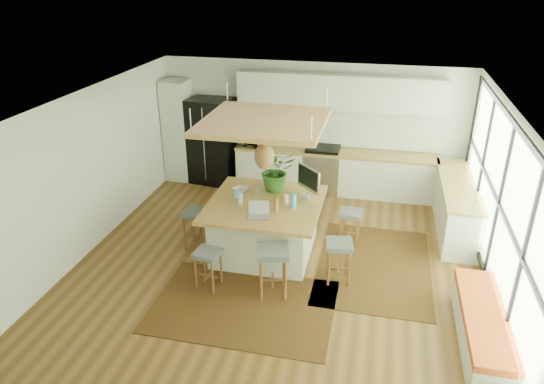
% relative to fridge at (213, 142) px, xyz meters
% --- Properties ---
extents(floor, '(7.00, 7.00, 0.00)m').
position_rel_fridge_xyz_m(floor, '(2.16, -3.17, -0.93)').
color(floor, '#553618').
rests_on(floor, ground).
extents(ceiling, '(7.00, 7.00, 0.00)m').
position_rel_fridge_xyz_m(ceiling, '(2.16, -3.17, 1.78)').
color(ceiling, white).
rests_on(ceiling, ground).
extents(wall_back, '(6.50, 0.00, 6.50)m').
position_rel_fridge_xyz_m(wall_back, '(2.16, 0.33, 0.42)').
color(wall_back, silver).
rests_on(wall_back, ground).
extents(wall_front, '(6.50, 0.00, 6.50)m').
position_rel_fridge_xyz_m(wall_front, '(2.16, -6.67, 0.42)').
color(wall_front, silver).
rests_on(wall_front, ground).
extents(wall_left, '(0.00, 7.00, 7.00)m').
position_rel_fridge_xyz_m(wall_left, '(-1.09, -3.17, 0.42)').
color(wall_left, silver).
rests_on(wall_left, ground).
extents(wall_right, '(0.00, 7.00, 7.00)m').
position_rel_fridge_xyz_m(wall_right, '(5.41, -3.17, 0.42)').
color(wall_right, silver).
rests_on(wall_right, ground).
extents(window_wall, '(0.10, 6.20, 2.60)m').
position_rel_fridge_xyz_m(window_wall, '(5.38, -3.17, 0.47)').
color(window_wall, black).
rests_on(window_wall, wall_right).
extents(pantry, '(0.55, 0.60, 2.25)m').
position_rel_fridge_xyz_m(pantry, '(-0.79, 0.01, 0.20)').
color(pantry, silver).
rests_on(pantry, floor).
extents(back_counter_base, '(4.20, 0.60, 0.88)m').
position_rel_fridge_xyz_m(back_counter_base, '(2.71, 0.01, -0.49)').
color(back_counter_base, silver).
rests_on(back_counter_base, floor).
extents(back_counter_top, '(4.24, 0.64, 0.05)m').
position_rel_fridge_xyz_m(back_counter_top, '(2.71, 0.01, -0.03)').
color(back_counter_top, olive).
rests_on(back_counter_top, back_counter_base).
extents(backsplash, '(4.20, 0.02, 0.80)m').
position_rel_fridge_xyz_m(backsplash, '(2.71, 0.31, 0.43)').
color(backsplash, white).
rests_on(backsplash, wall_back).
extents(upper_cabinets, '(4.20, 0.34, 0.70)m').
position_rel_fridge_xyz_m(upper_cabinets, '(2.71, 0.15, 1.22)').
color(upper_cabinets, silver).
rests_on(upper_cabinets, wall_back).
extents(range, '(0.76, 0.62, 1.00)m').
position_rel_fridge_xyz_m(range, '(2.46, 0.01, -0.43)').
color(range, '#A5A5AA').
rests_on(range, floor).
extents(right_counter_base, '(0.60, 2.50, 0.88)m').
position_rel_fridge_xyz_m(right_counter_base, '(5.09, -1.17, -0.49)').
color(right_counter_base, silver).
rests_on(right_counter_base, floor).
extents(right_counter_top, '(0.64, 2.54, 0.05)m').
position_rel_fridge_xyz_m(right_counter_top, '(5.09, -1.17, -0.03)').
color(right_counter_top, olive).
rests_on(right_counter_top, right_counter_base).
extents(window_bench, '(0.52, 2.00, 0.50)m').
position_rel_fridge_xyz_m(window_bench, '(5.11, -4.37, -0.68)').
color(window_bench, silver).
rests_on(window_bench, floor).
extents(ceiling_panel, '(1.86, 1.86, 0.80)m').
position_rel_fridge_xyz_m(ceiling_panel, '(1.86, -2.77, 1.12)').
color(ceiling_panel, olive).
rests_on(ceiling_panel, ceiling).
extents(rug_near, '(2.60, 1.80, 0.01)m').
position_rel_fridge_xyz_m(rug_near, '(1.90, -4.30, -0.92)').
color(rug_near, black).
rests_on(rug_near, floor).
extents(rug_right, '(1.80, 2.60, 0.01)m').
position_rel_fridge_xyz_m(rug_right, '(3.71, -2.80, -0.92)').
color(rug_right, black).
rests_on(rug_right, floor).
extents(fridge, '(1.04, 0.87, 1.89)m').
position_rel_fridge_xyz_m(fridge, '(0.00, 0.00, 0.00)').
color(fridge, black).
rests_on(fridge, floor).
extents(island, '(1.85, 1.85, 0.93)m').
position_rel_fridge_xyz_m(island, '(1.86, -2.74, -0.46)').
color(island, olive).
rests_on(island, floor).
extents(stool_near_left, '(0.42, 0.42, 0.63)m').
position_rel_fridge_xyz_m(stool_near_left, '(1.26, -3.95, -0.57)').
color(stool_near_left, '#494E51').
rests_on(stool_near_left, floor).
extents(stool_near_right, '(0.56, 0.56, 0.78)m').
position_rel_fridge_xyz_m(stool_near_right, '(2.25, -3.90, -0.57)').
color(stool_near_right, '#494E51').
rests_on(stool_near_right, floor).
extents(stool_right_front, '(0.46, 0.46, 0.68)m').
position_rel_fridge_xyz_m(stool_right_front, '(3.16, -3.34, -0.57)').
color(stool_right_front, '#494E51').
rests_on(stool_right_front, floor).
extents(stool_right_back, '(0.40, 0.40, 0.63)m').
position_rel_fridge_xyz_m(stool_right_back, '(3.24, -2.15, -0.57)').
color(stool_right_back, '#494E51').
rests_on(stool_right_back, floor).
extents(stool_left_side, '(0.46, 0.46, 0.71)m').
position_rel_fridge_xyz_m(stool_left_side, '(0.69, -2.89, -0.57)').
color(stool_left_side, '#494E51').
rests_on(stool_left_side, floor).
extents(laptop, '(0.39, 0.40, 0.24)m').
position_rel_fridge_xyz_m(laptop, '(1.88, -3.28, 0.12)').
color(laptop, '#A5A5AA').
rests_on(laptop, island).
extents(monitor, '(0.57, 0.57, 0.55)m').
position_rel_fridge_xyz_m(monitor, '(2.52, -2.38, 0.26)').
color(monitor, '#A5A5AA').
rests_on(monitor, island).
extents(microwave, '(0.63, 0.43, 0.39)m').
position_rel_fridge_xyz_m(microwave, '(0.91, -0.00, 0.19)').
color(microwave, '#A5A5AA').
rests_on(microwave, back_counter_top).
extents(island_plant, '(0.86, 0.90, 0.57)m').
position_rel_fridge_xyz_m(island_plant, '(1.92, -2.20, 0.29)').
color(island_plant, '#1E4C19').
rests_on(island_plant, island).
extents(island_bowl, '(0.31, 0.31, 0.06)m').
position_rel_fridge_xyz_m(island_bowl, '(1.34, -2.40, 0.03)').
color(island_bowl, white).
rests_on(island_bowl, island).
extents(island_bottle_0, '(0.07, 0.07, 0.19)m').
position_rel_fridge_xyz_m(island_bottle_0, '(1.31, -2.64, 0.10)').
color(island_bottle_0, '#39A6E7').
rests_on(island_bottle_0, island).
extents(island_bottle_1, '(0.07, 0.07, 0.19)m').
position_rel_fridge_xyz_m(island_bottle_1, '(1.46, -2.89, 0.10)').
color(island_bottle_1, silver).
rests_on(island_bottle_1, island).
extents(island_bottle_2, '(0.07, 0.07, 0.19)m').
position_rel_fridge_xyz_m(island_bottle_2, '(2.11, -3.04, 0.10)').
color(island_bottle_2, '#9E6734').
rests_on(island_bottle_2, island).
extents(island_bottle_3, '(0.07, 0.07, 0.19)m').
position_rel_fridge_xyz_m(island_bottle_3, '(2.21, -2.69, 0.10)').
color(island_bottle_3, white).
rests_on(island_bottle_3, island).
extents(island_bottle_4, '(0.07, 0.07, 0.19)m').
position_rel_fridge_xyz_m(island_bottle_4, '(1.66, -2.49, 0.10)').
color(island_bottle_4, '#65844F').
rests_on(island_bottle_4, island).
extents(island_bottle_5, '(0.07, 0.07, 0.19)m').
position_rel_fridge_xyz_m(island_bottle_5, '(2.36, -2.84, 0.10)').
color(island_bottle_5, '#39A6E7').
rests_on(island_bottle_5, island).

